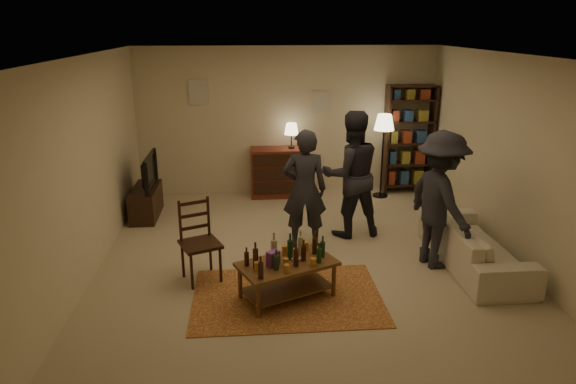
{
  "coord_description": "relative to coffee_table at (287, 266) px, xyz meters",
  "views": [
    {
      "loc": [
        -0.75,
        -6.39,
        3.06
      ],
      "look_at": [
        -0.23,
        0.1,
        0.92
      ],
      "focal_mm": 32.0,
      "sensor_mm": 36.0,
      "label": 1
    }
  ],
  "objects": [
    {
      "name": "person_left",
      "position": [
        0.36,
        1.44,
        0.45
      ],
      "size": [
        0.65,
        0.44,
        1.71
      ],
      "primitive_type": "imported",
      "rotation": [
        0.0,
        0.0,
        3.09
      ],
      "color": "#24242B",
      "rests_on": "ground"
    },
    {
      "name": "bookshelf",
      "position": [
        2.58,
        3.83,
        0.63
      ],
      "size": [
        0.9,
        0.34,
        2.02
      ],
      "color": "#331C11",
      "rests_on": "ground"
    },
    {
      "name": "coffee_table",
      "position": [
        0.0,
        0.0,
        0.0
      ],
      "size": [
        1.25,
        1.0,
        0.79
      ],
      "rotation": [
        0.0,
        0.0,
        0.42
      ],
      "color": "brown",
      "rests_on": "ground"
    },
    {
      "name": "person_by_sofa",
      "position": [
        2.03,
        0.71,
        0.5
      ],
      "size": [
        0.94,
        1.3,
        1.81
      ],
      "primitive_type": "imported",
      "rotation": [
        0.0,
        0.0,
        1.82
      ],
      "color": "#24242C",
      "rests_on": "ground"
    },
    {
      "name": "dresser",
      "position": [
        0.14,
        3.77,
        0.07
      ],
      "size": [
        1.0,
        0.5,
        1.36
      ],
      "color": "brown",
      "rests_on": "ground"
    },
    {
      "name": "floor",
      "position": [
        0.33,
        1.05,
        -0.41
      ],
      "size": [
        6.0,
        6.0,
        0.0
      ],
      "primitive_type": "plane",
      "color": "#C6B793",
      "rests_on": "ground"
    },
    {
      "name": "tv_stand",
      "position": [
        -2.11,
        2.85,
        -0.02
      ],
      "size": [
        0.4,
        1.0,
        1.06
      ],
      "color": "#331C11",
      "rests_on": "ground"
    },
    {
      "name": "dining_chair",
      "position": [
        -1.05,
        0.58,
        0.15
      ],
      "size": [
        0.59,
        0.59,
        1.04
      ],
      "rotation": [
        0.0,
        0.0,
        0.4
      ],
      "color": "#331C11",
      "rests_on": "ground"
    },
    {
      "name": "sofa",
      "position": [
        2.53,
        0.65,
        -0.1
      ],
      "size": [
        0.81,
        2.08,
        0.61
      ],
      "primitive_type": "imported",
      "rotation": [
        0.0,
        0.0,
        1.57
      ],
      "color": "beige",
      "rests_on": "ground"
    },
    {
      "name": "rug",
      "position": [
        0.0,
        -0.0,
        -0.4
      ],
      "size": [
        2.2,
        1.5,
        0.01
      ],
      "primitive_type": "cube",
      "color": "maroon",
      "rests_on": "ground"
    },
    {
      "name": "floor_lamp",
      "position": [
        2.03,
        3.57,
        0.88
      ],
      "size": [
        0.36,
        0.36,
        1.53
      ],
      "color": "black",
      "rests_on": "ground"
    },
    {
      "name": "person_right",
      "position": [
        1.09,
        1.84,
        0.54
      ],
      "size": [
        1.02,
        0.85,
        1.89
      ],
      "primitive_type": "imported",
      "rotation": [
        0.0,
        0.0,
        3.29
      ],
      "color": "#24232A",
      "rests_on": "ground"
    },
    {
      "name": "room_shell",
      "position": [
        -0.32,
        4.03,
        1.41
      ],
      "size": [
        6.0,
        6.0,
        6.0
      ],
      "color": "beige",
      "rests_on": "ground"
    }
  ]
}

